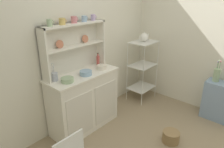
{
  "coord_description": "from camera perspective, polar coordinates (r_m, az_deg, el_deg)",
  "views": [
    {
      "loc": [
        -1.92,
        -0.76,
        1.97
      ],
      "look_at": [
        0.2,
        1.12,
        0.84
      ],
      "focal_mm": 33.42,
      "sensor_mm": 36.0,
      "label": 1
    }
  ],
  "objects": [
    {
      "name": "cup_gold_1",
      "position": [
        2.77,
        -13.46,
        13.84
      ],
      "size": [
        0.09,
        0.08,
        0.08
      ],
      "color": "#DBB760",
      "rests_on": "hutch_shelf_unit"
    },
    {
      "name": "cup_sage_0",
      "position": [
        2.67,
        -16.71,
        13.29
      ],
      "size": [
        0.08,
        0.07,
        0.09
      ],
      "color": "#9EB78E",
      "rests_on": "hutch_shelf_unit"
    },
    {
      "name": "cup_rose_2",
      "position": [
        2.89,
        -10.35,
        14.42
      ],
      "size": [
        0.09,
        0.08,
        0.09
      ],
      "color": "#D17A84",
      "rests_on": "hutch_shelf_unit"
    },
    {
      "name": "floor_basket",
      "position": [
        3.14,
        15.81,
        -16.2
      ],
      "size": [
        0.23,
        0.23,
        0.16
      ],
      "primitive_type": "cylinder",
      "color": "#93754C",
      "rests_on": "ground"
    },
    {
      "name": "hutch_cabinet",
      "position": [
        3.15,
        -7.68,
        -7.19
      ],
      "size": [
        1.08,
        0.45,
        0.88
      ],
      "color": "white",
      "rests_on": "ground"
    },
    {
      "name": "wall_back",
      "position": [
        3.14,
        -9.4,
        8.25
      ],
      "size": [
        3.84,
        0.05,
        2.5
      ],
      "primitive_type": "cube",
      "color": "silver",
      "rests_on": "ground"
    },
    {
      "name": "utensil_jar",
      "position": [
        2.79,
        -15.4,
        -0.64
      ],
      "size": [
        0.08,
        0.08,
        0.24
      ],
      "color": "#B2B7C6",
      "rests_on": "hutch_cabinet"
    },
    {
      "name": "cup_sky_3",
      "position": [
        3.0,
        -7.62,
        14.78
      ],
      "size": [
        0.09,
        0.07,
        0.08
      ],
      "color": "#8EB2D1",
      "rests_on": "hutch_shelf_unit"
    },
    {
      "name": "bakers_rack",
      "position": [
        3.92,
        8.35,
        2.55
      ],
      "size": [
        0.49,
        0.37,
        1.13
      ],
      "color": "silver",
      "rests_on": "ground"
    },
    {
      "name": "flower_vase",
      "position": [
        3.66,
        26.71,
        -0.17
      ],
      "size": [
        0.1,
        0.1,
        0.36
      ],
      "color": "#9EB78E",
      "rests_on": "side_shelf_blue"
    },
    {
      "name": "side_shelf_blue",
      "position": [
        3.8,
        27.34,
        -6.63
      ],
      "size": [
        0.28,
        0.48,
        0.64
      ],
      "primitive_type": "cube",
      "color": "#849EBC",
      "rests_on": "ground"
    },
    {
      "name": "jam_bottle",
      "position": [
        3.25,
        -3.85,
        3.76
      ],
      "size": [
        0.05,
        0.05,
        0.2
      ],
      "color": "#B74C47",
      "rests_on": "hutch_cabinet"
    },
    {
      "name": "cup_lilac_4",
      "position": [
        3.11,
        -5.17,
        15.17
      ],
      "size": [
        0.08,
        0.07,
        0.09
      ],
      "color": "#B79ECC",
      "rests_on": "hutch_shelf_unit"
    },
    {
      "name": "bowl_cream_small",
      "position": [
        3.11,
        -2.85,
        1.89
      ],
      "size": [
        0.15,
        0.15,
        0.06
      ],
      "primitive_type": "cylinder",
      "color": "silver",
      "rests_on": "hutch_cabinet"
    },
    {
      "name": "bowl_floral_medium",
      "position": [
        2.91,
        -7.18,
        0.3
      ],
      "size": [
        0.17,
        0.17,
        0.06
      ],
      "primitive_type": "cylinder",
      "color": "#8EB2D1",
      "rests_on": "hutch_cabinet"
    },
    {
      "name": "hutch_shelf_unit",
      "position": [
        2.97,
        -10.59,
        8.1
      ],
      "size": [
        1.01,
        0.18,
        0.69
      ],
      "color": "silver",
      "rests_on": "hutch_cabinet"
    },
    {
      "name": "porcelain_teapot",
      "position": [
        3.78,
        8.77,
        9.88
      ],
      "size": [
        0.24,
        0.15,
        0.18
      ],
      "color": "white",
      "rests_on": "bakers_rack"
    },
    {
      "name": "bowl_mixing_large",
      "position": [
        2.73,
        -12.1,
        -1.57
      ],
      "size": [
        0.17,
        0.17,
        0.06
      ],
      "primitive_type": "cylinder",
      "color": "#9EB78E",
      "rests_on": "hutch_cabinet"
    }
  ]
}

